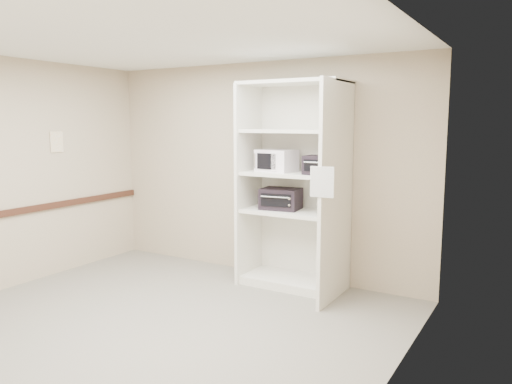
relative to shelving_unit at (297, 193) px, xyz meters
The scene contains 12 objects.
floor 2.15m from the shelving_unit, 111.36° to the right, with size 4.50×4.00×0.01m, color #635D53.
ceiling 2.41m from the shelving_unit, 111.36° to the right, with size 4.50×4.00×0.01m, color white.
wall_back 0.76m from the shelving_unit, 155.96° to the left, with size 4.50×0.02×2.70m, color tan.
wall_left 3.38m from the shelving_unit, 149.71° to the right, with size 0.02×4.00×2.70m, color tan.
wall_right 2.34m from the shelving_unit, 47.07° to the right, with size 0.02×4.00×2.70m, color tan.
shelving_unit is the anchor object (origin of this frame).
microwave 0.46m from the shelving_unit, behind, with size 0.43×0.33×0.26m, color white.
toaster_oven_upper 0.49m from the shelving_unit, 10.17° to the right, with size 0.37×0.28×0.21m, color black.
toaster_oven_lower 0.23m from the shelving_unit, behind, with size 0.45×0.34×0.25m, color black.
paper_sign 0.89m from the shelving_unit, 47.23° to the right, with size 0.24×0.01×0.30m, color white.
chair_rail 3.37m from the shelving_unit, 149.52° to the right, with size 0.04×3.98×0.08m, color #381C12.
wall_poster 3.13m from the shelving_unit, 160.70° to the right, with size 0.01×0.19×0.26m, color white.
Camera 1 is at (3.19, -3.51, 1.94)m, focal length 35.00 mm.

